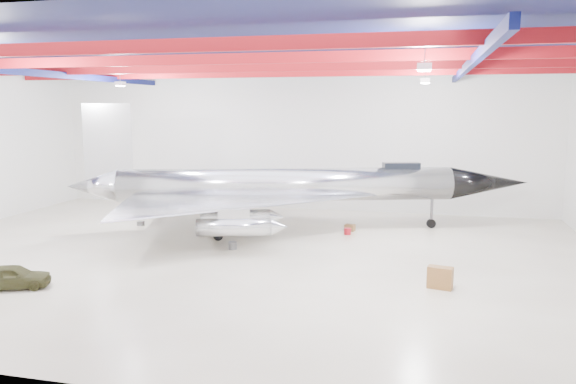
# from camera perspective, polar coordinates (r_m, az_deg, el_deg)

# --- Properties ---
(floor) EXTENTS (40.00, 40.00, 0.00)m
(floor) POSITION_cam_1_polar(r_m,az_deg,el_deg) (31.50, -5.56, -6.41)
(floor) COLOR #BEAF97
(floor) RESTS_ON ground
(wall_back) EXTENTS (40.00, 0.00, 40.00)m
(wall_back) POSITION_cam_1_polar(r_m,az_deg,el_deg) (44.92, 0.68, 5.27)
(wall_back) COLOR silver
(wall_back) RESTS_ON floor
(ceiling) EXTENTS (40.00, 40.00, 0.00)m
(ceiling) POSITION_cam_1_polar(r_m,az_deg,el_deg) (30.55, -5.87, 13.94)
(ceiling) COLOR #0A0F38
(ceiling) RESTS_ON wall_back
(ceiling_structure) EXTENTS (39.50, 29.50, 1.08)m
(ceiling_structure) POSITION_cam_1_polar(r_m,az_deg,el_deg) (30.49, -5.85, 12.68)
(ceiling_structure) COLOR maroon
(ceiling_structure) RESTS_ON ceiling
(jet_aircraft) EXTENTS (29.91, 21.91, 8.37)m
(jet_aircraft) POSITION_cam_1_polar(r_m,az_deg,el_deg) (37.11, -0.24, 0.27)
(jet_aircraft) COLOR silver
(jet_aircraft) RESTS_ON floor
(jeep) EXTENTS (3.50, 2.48, 1.11)m
(jeep) POSITION_cam_1_polar(r_m,az_deg,el_deg) (28.57, -26.19, -7.71)
(jeep) COLOR #3A391D
(jeep) RESTS_ON floor
(desk) EXTENTS (1.20, 0.79, 1.01)m
(desk) POSITION_cam_1_polar(r_m,az_deg,el_deg) (26.60, 15.19, -8.40)
(desk) COLOR brown
(desk) RESTS_ON floor
(crate_ply) EXTENTS (0.59, 0.50, 0.37)m
(crate_ply) POSITION_cam_1_polar(r_m,az_deg,el_deg) (37.70, -8.59, -3.65)
(crate_ply) COLOR olive
(crate_ply) RESTS_ON floor
(engine_drum) EXTENTS (0.64, 0.64, 0.44)m
(engine_drum) POSITION_cam_1_polar(r_m,az_deg,el_deg) (32.70, -5.63, -5.44)
(engine_drum) COLOR #59595B
(engine_drum) RESTS_ON floor
(parts_bin) EXTENTS (0.72, 0.63, 0.44)m
(parts_bin) POSITION_cam_1_polar(r_m,az_deg,el_deg) (37.50, 6.31, -3.62)
(parts_bin) COLOR olive
(parts_bin) RESTS_ON floor
(crate_small) EXTENTS (0.43, 0.34, 0.30)m
(crate_small) POSITION_cam_1_polar(r_m,az_deg,el_deg) (40.25, -14.74, -3.11)
(crate_small) COLOR #59595B
(crate_small) RESTS_ON floor
(tool_chest) EXTENTS (0.57, 0.57, 0.41)m
(tool_chest) POSITION_cam_1_polar(r_m,az_deg,el_deg) (36.45, 6.06, -4.00)
(tool_chest) COLOR #A7101C
(tool_chest) RESTS_ON floor
(oil_barrel) EXTENTS (0.53, 0.43, 0.36)m
(oil_barrel) POSITION_cam_1_polar(r_m,az_deg,el_deg) (37.27, -7.68, -3.78)
(oil_barrel) COLOR olive
(oil_barrel) RESTS_ON floor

